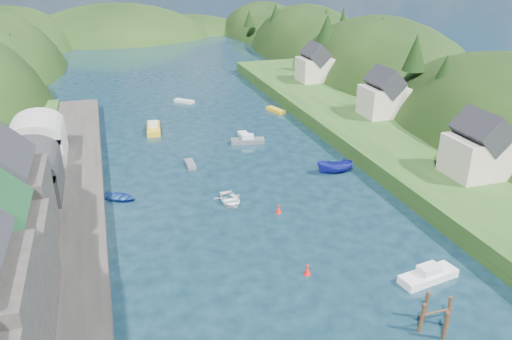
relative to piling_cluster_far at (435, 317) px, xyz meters
name	(u,v)px	position (x,y,z in m)	size (l,w,h in m)	color
ground	(216,141)	(-6.92, 48.52, -1.13)	(600.00, 600.00, 0.00)	black
hillside_right	(378,117)	(38.08, 73.52, -8.54)	(36.00, 245.56, 48.00)	black
far_hills	(149,62)	(-5.71, 172.52, -11.93)	(103.00, 68.00, 44.00)	black
hill_trees	(195,56)	(-6.94, 63.75, 9.94)	(93.15, 147.79, 12.81)	black
quay_left	(43,259)	(-30.92, 18.52, -0.13)	(12.00, 110.00, 2.00)	#2D2B28
boat_sheds	(32,152)	(-32.92, 37.52, 4.15)	(7.00, 21.00, 7.50)	#2D2D30
terrace_right	(384,139)	(18.08, 38.52, 0.07)	(16.00, 120.00, 2.40)	#234719
right_bank_cottages	(377,96)	(21.08, 46.85, 4.72)	(9.00, 59.24, 8.41)	beige
piling_cluster_far	(435,317)	(0.00, 0.00, 0.00)	(3.08, 2.89, 3.39)	#382314
channel_buoy_near	(307,270)	(-6.92, 9.99, -0.65)	(0.70, 0.70, 1.10)	red
channel_buoy_far	(279,209)	(-5.42, 22.39, -0.65)	(0.70, 0.70, 1.10)	red
moored_boats	(238,208)	(-9.95, 23.77, -0.50)	(35.01, 93.91, 2.35)	white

